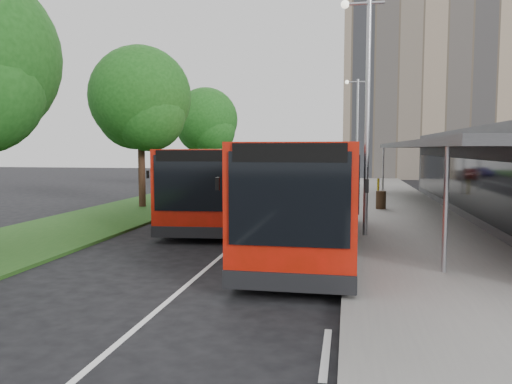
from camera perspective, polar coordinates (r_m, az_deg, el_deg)
ground at (r=16.18m, az=-2.56°, el=-6.15°), size 120.00×120.00×0.00m
pavement at (r=35.67m, az=14.32°, el=-0.06°), size 5.00×80.00×0.15m
grass_verge at (r=37.14m, az=-6.12°, el=0.22°), size 5.00×80.00×0.10m
lane_centre_line at (r=30.83m, az=3.75°, el=-0.82°), size 0.12×70.00×0.01m
kerb_dashes at (r=34.60m, az=9.96°, el=-0.25°), size 0.12×56.00×0.01m
office_block at (r=58.69m, az=21.01°, el=10.41°), size 22.00×12.00×18.00m
tree_mid at (r=26.81m, az=-13.05°, el=9.77°), size 5.22×5.22×8.38m
tree_far at (r=38.07m, az=-5.75°, el=7.74°), size 4.79×4.79×7.69m
lamp_post_near at (r=17.54m, az=12.35°, el=10.09°), size 1.44×0.28×8.00m
lamp_post_far at (r=37.50m, az=11.38°, el=7.33°), size 1.44×0.28×8.00m
bus_main at (r=15.64m, az=6.26°, el=-0.37°), size 3.12×11.54×3.26m
bus_second at (r=21.52m, az=-4.24°, el=0.89°), size 3.65×11.13×3.10m
litter_bin at (r=25.36m, az=14.08°, el=-0.88°), size 0.57×0.57×0.89m
bollard at (r=34.46m, az=13.80°, el=0.71°), size 0.16×0.16×0.98m
car_near at (r=53.14m, az=8.00°, el=2.24°), size 1.94×3.78×1.23m
car_far at (r=59.08m, az=5.75°, el=2.45°), size 2.16×3.39×1.05m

